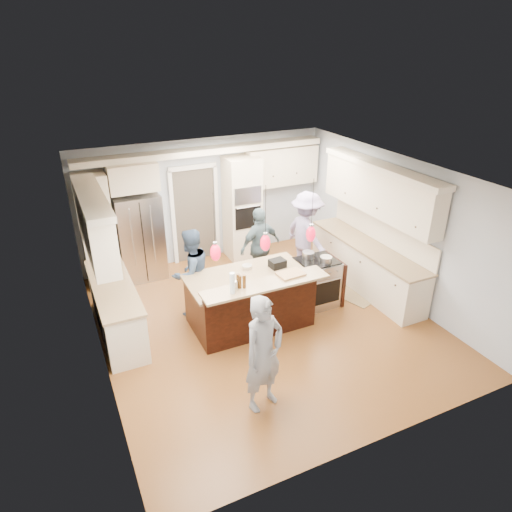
% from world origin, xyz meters
% --- Properties ---
extents(ground_plane, '(6.00, 6.00, 0.00)m').
position_xyz_m(ground_plane, '(0.00, 0.00, 0.00)').
color(ground_plane, brown).
rests_on(ground_plane, ground).
extents(room_shell, '(5.54, 6.04, 2.72)m').
position_xyz_m(room_shell, '(0.00, 0.00, 1.82)').
color(room_shell, '#B2BCC6').
rests_on(room_shell, ground).
extents(refrigerator, '(0.90, 0.70, 1.80)m').
position_xyz_m(refrigerator, '(-1.55, 2.64, 0.90)').
color(refrigerator, '#B7B7BC').
rests_on(refrigerator, ground).
extents(oven_column, '(0.72, 0.69, 2.30)m').
position_xyz_m(oven_column, '(0.75, 2.67, 1.15)').
color(oven_column, beige).
rests_on(oven_column, ground).
extents(back_upper_cabinets, '(5.30, 0.61, 2.54)m').
position_xyz_m(back_upper_cabinets, '(-0.75, 2.76, 1.67)').
color(back_upper_cabinets, beige).
rests_on(back_upper_cabinets, ground).
extents(right_counter_run, '(0.64, 3.10, 2.51)m').
position_xyz_m(right_counter_run, '(2.44, 0.30, 1.06)').
color(right_counter_run, beige).
rests_on(right_counter_run, ground).
extents(left_cabinets, '(0.64, 2.30, 2.51)m').
position_xyz_m(left_cabinets, '(-2.44, 0.80, 1.06)').
color(left_cabinets, beige).
rests_on(left_cabinets, ground).
extents(kitchen_island, '(2.10, 1.46, 1.12)m').
position_xyz_m(kitchen_island, '(-0.25, 0.07, 0.48)').
color(kitchen_island, black).
rests_on(kitchen_island, ground).
extents(island_range, '(0.82, 0.71, 0.92)m').
position_xyz_m(island_range, '(1.16, 0.15, 0.46)').
color(island_range, '#B7B7BC').
rests_on(island_range, ground).
extents(pendant_lights, '(1.75, 0.15, 1.03)m').
position_xyz_m(pendant_lights, '(-0.25, -0.51, 1.80)').
color(pendant_lights, black).
rests_on(pendant_lights, ground).
extents(person_bar_end, '(0.71, 0.56, 1.70)m').
position_xyz_m(person_bar_end, '(-0.90, -1.80, 0.85)').
color(person_bar_end, gray).
rests_on(person_bar_end, ground).
extents(person_far_left, '(0.97, 0.88, 1.63)m').
position_xyz_m(person_far_left, '(-1.04, 0.85, 0.82)').
color(person_far_left, '#344865').
rests_on(person_far_left, ground).
extents(person_far_right, '(1.00, 0.58, 1.61)m').
position_xyz_m(person_far_right, '(0.57, 1.37, 0.80)').
color(person_far_right, slate).
rests_on(person_far_right, ground).
extents(person_range_side, '(0.81, 1.24, 1.81)m').
position_xyz_m(person_range_side, '(1.60, 1.30, 0.90)').
color(person_range_side, '#8F83B0').
rests_on(person_range_side, ground).
extents(floor_rug, '(0.95, 1.15, 0.01)m').
position_xyz_m(floor_rug, '(2.03, 0.14, 0.01)').
color(floor_rug, '#977B52').
rests_on(floor_rug, ground).
extents(water_bottle, '(0.10, 0.10, 0.34)m').
position_xyz_m(water_bottle, '(-0.84, -0.60, 1.29)').
color(water_bottle, silver).
rests_on(water_bottle, kitchen_island).
extents(beer_bottle_a, '(0.08, 0.08, 0.23)m').
position_xyz_m(beer_bottle_a, '(-0.69, -0.47, 1.23)').
color(beer_bottle_a, '#46280C').
rests_on(beer_bottle_a, kitchen_island).
extents(beer_bottle_b, '(0.06, 0.06, 0.22)m').
position_xyz_m(beer_bottle_b, '(-0.61, -0.53, 1.23)').
color(beer_bottle_b, '#46280C').
rests_on(beer_bottle_b, kitchen_island).
extents(beer_bottle_c, '(0.07, 0.07, 0.22)m').
position_xyz_m(beer_bottle_c, '(-0.68, -0.51, 1.23)').
color(beer_bottle_c, '#46280C').
rests_on(beer_bottle_c, kitchen_island).
extents(drink_can, '(0.08, 0.08, 0.13)m').
position_xyz_m(drink_can, '(-0.75, -0.51, 1.19)').
color(drink_can, '#B7B7BC').
rests_on(drink_can, kitchen_island).
extents(cutting_board, '(0.45, 0.33, 0.03)m').
position_xyz_m(cutting_board, '(0.24, -0.47, 1.14)').
color(cutting_board, tan).
rests_on(cutting_board, kitchen_island).
extents(pot_large, '(0.22, 0.22, 0.13)m').
position_xyz_m(pot_large, '(1.03, 0.29, 0.98)').
color(pot_large, '#B7B7BC').
rests_on(pot_large, island_range).
extents(pot_small, '(0.22, 0.22, 0.11)m').
position_xyz_m(pot_small, '(1.24, 0.01, 0.97)').
color(pot_small, '#B7B7BC').
rests_on(pot_small, island_range).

